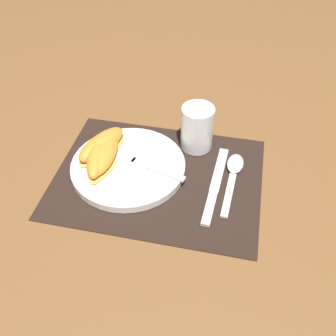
# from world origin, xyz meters

# --- Properties ---
(ground_plane) EXTENTS (3.00, 3.00, 0.00)m
(ground_plane) POSITION_xyz_m (0.00, 0.00, 0.00)
(ground_plane) COLOR brown
(placemat) EXTENTS (0.41, 0.31, 0.00)m
(placemat) POSITION_xyz_m (0.00, 0.00, 0.00)
(placemat) COLOR black
(placemat) RESTS_ON ground_plane
(plate) EXTENTS (0.23, 0.23, 0.02)m
(plate) POSITION_xyz_m (-0.06, 0.01, 0.01)
(plate) COLOR white
(plate) RESTS_ON placemat
(juice_glass) EXTENTS (0.07, 0.07, 0.10)m
(juice_glass) POSITION_xyz_m (0.06, 0.11, 0.05)
(juice_glass) COLOR silver
(juice_glass) RESTS_ON placemat
(knife) EXTENTS (0.03, 0.21, 0.01)m
(knife) POSITION_xyz_m (0.12, -0.01, 0.01)
(knife) COLOR silver
(knife) RESTS_ON placemat
(spoon) EXTENTS (0.04, 0.17, 0.01)m
(spoon) POSITION_xyz_m (0.15, 0.04, 0.01)
(spoon) COLOR silver
(spoon) RESTS_ON placemat
(fork) EXTENTS (0.19, 0.07, 0.00)m
(fork) POSITION_xyz_m (-0.05, 0.01, 0.02)
(fork) COLOR silver
(fork) RESTS_ON plate
(citrus_wedge_0) EXTENTS (0.10, 0.14, 0.04)m
(citrus_wedge_0) POSITION_xyz_m (-0.13, 0.03, 0.04)
(citrus_wedge_0) COLOR #F7C656
(citrus_wedge_0) RESTS_ON plate
(citrus_wedge_1) EXTENTS (0.06, 0.13, 0.03)m
(citrus_wedge_1) POSITION_xyz_m (-0.11, 0.01, 0.03)
(citrus_wedge_1) COLOR #F7C656
(citrus_wedge_1) RESTS_ON plate
(citrus_wedge_2) EXTENTS (0.07, 0.14, 0.04)m
(citrus_wedge_2) POSITION_xyz_m (-0.12, -0.00, 0.04)
(citrus_wedge_2) COLOR #F7C656
(citrus_wedge_2) RESTS_ON plate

